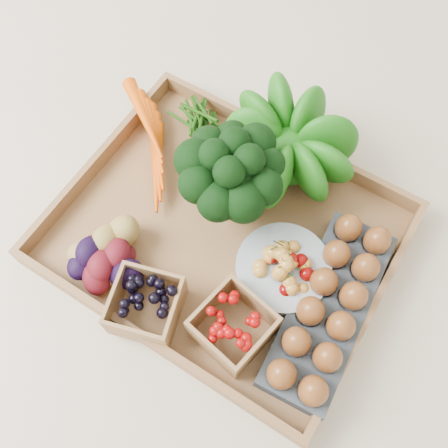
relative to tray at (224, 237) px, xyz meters
The scene contains 10 objects.
ground 0.01m from the tray, ahead, with size 4.00×4.00×0.00m, color beige.
tray is the anchor object (origin of this frame).
carrots 0.21m from the tray, 158.80° to the left, with size 0.18×0.13×0.04m, color #E34C03, non-canonical shape.
lettuce 0.20m from the tray, 82.71° to the left, with size 0.16×0.16×0.16m, color #12520C.
broccoli 0.09m from the tray, 109.93° to the left, with size 0.17×0.17×0.13m, color black, non-canonical shape.
cherry_bowl 0.12m from the tray, ahead, with size 0.15×0.15×0.04m, color #8C9EA5.
egg_carton 0.22m from the tray, ahead, with size 0.11×0.31×0.04m, color #383F47.
potatoes 0.21m from the tray, 134.16° to the right, with size 0.14×0.14×0.08m, color #460B13, non-canonical shape.
punnet_blackberry 0.19m from the tray, 99.94° to the right, with size 0.10×0.10×0.07m, color black.
punnet_raspberry 0.17m from the tray, 53.32° to the right, with size 0.10×0.10×0.07m, color #7F0605.
Camera 1 is at (0.19, -0.30, 0.80)m, focal length 40.00 mm.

